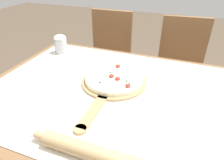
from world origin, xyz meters
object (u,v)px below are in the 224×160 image
rolling_pin (90,152)px  chair_right (180,64)px  pizza_peel (112,84)px  chair_left (109,53)px  flour_cup (61,44)px  pizza (114,78)px

rolling_pin → chair_right: bearing=80.2°
pizza_peel → chair_right: chair_right is taller
rolling_pin → chair_left: chair_left is taller
pizza_peel → rolling_pin: bearing=-78.5°
rolling_pin → flour_cup: flour_cup is taller
chair_left → chair_right: same height
pizza_peel → flour_cup: flour_cup is taller
chair_right → pizza_peel: bearing=-115.1°
flour_cup → chair_right: bearing=35.9°
pizza_peel → chair_left: 0.92m
pizza → flour_cup: flour_cup is taller
rolling_pin → chair_left: size_ratio=0.47×
pizza → chair_right: bearing=69.1°
pizza_peel → chair_left: bearing=112.7°
pizza → rolling_pin: (0.09, -0.45, 0.00)m
pizza_peel → pizza: pizza is taller
chair_left → flour_cup: (-0.12, -0.56, 0.28)m
pizza_peel → flour_cup: 0.54m
chair_left → flour_cup: size_ratio=7.39×
pizza → rolling_pin: bearing=-79.2°
pizza → chair_left: (-0.34, 0.79, -0.24)m
pizza_peel → chair_right: 0.91m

